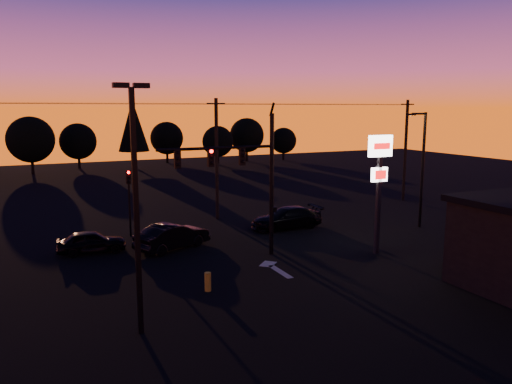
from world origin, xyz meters
TOP-DOWN VIEW (x-y plane):
  - ground at (0.00, 0.00)m, footprint 120.00×120.00m
  - lane_arrow at (0.50, 1.67)m, footprint 1.20×3.10m
  - traffic_signal_mast at (-0.10, 3.99)m, footprint 6.79×0.52m
  - secondary_signal at (-5.00, 11.49)m, footprint 0.30×0.31m
  - parking_lot_light at (-7.50, -3.00)m, footprint 1.25×0.30m
  - pylon_sign at (7.00, 1.50)m, footprint 1.50×0.28m
  - streetlight at (13.91, 5.50)m, footprint 1.55×0.35m
  - utility_pole_1 at (2.00, 14.00)m, footprint 1.40×0.26m
  - utility_pole_2 at (20.00, 14.00)m, footprint 1.40×0.26m
  - power_wires at (2.00, 14.00)m, footprint 36.00×1.22m
  - bollard at (-3.78, 0.00)m, footprint 0.29×0.29m
  - tree_2 at (-10.00, 48.00)m, footprint 5.77×5.78m
  - tree_3 at (-4.00, 52.00)m, footprint 4.95×4.95m
  - tree_4 at (3.00, 49.00)m, footprint 4.18×4.18m
  - tree_5 at (9.00, 54.00)m, footprint 4.95×4.95m
  - tree_6 at (15.00, 48.00)m, footprint 4.54×4.54m
  - tree_7 at (21.00, 51.00)m, footprint 5.36×5.36m
  - tree_8 at (27.00, 50.00)m, footprint 4.12×4.12m
  - car_left at (-7.78, 8.67)m, footprint 3.97×1.84m
  - car_mid at (-3.31, 7.49)m, footprint 4.94×3.38m
  - car_right at (5.29, 9.13)m, footprint 5.09×2.09m
  - suv_parked at (10.09, -3.78)m, footprint 3.61×5.66m

SIDE VIEW (x-z plane):
  - ground at x=0.00m, z-range 0.00..0.00m
  - lane_arrow at x=0.50m, z-range 0.00..0.01m
  - bollard at x=-3.78m, z-range 0.00..0.88m
  - car_left at x=-7.78m, z-range 0.00..1.32m
  - suv_parked at x=10.09m, z-range 0.00..1.45m
  - car_right at x=5.29m, z-range 0.00..1.47m
  - car_mid at x=-3.31m, z-range 0.00..1.54m
  - secondary_signal at x=-5.00m, z-range 0.69..5.04m
  - tree_8 at x=27.00m, z-range 0.53..5.71m
  - tree_6 at x=15.00m, z-range 0.58..6.29m
  - tree_3 at x=-4.00m, z-range 0.63..6.86m
  - tree_5 at x=9.00m, z-range 0.63..6.86m
  - tree_7 at x=21.00m, z-range 0.69..7.43m
  - tree_2 at x=-10.00m, z-range 0.74..8.00m
  - streetlight at x=13.91m, z-range 0.42..8.42m
  - utility_pole_1 at x=2.00m, z-range 0.09..9.09m
  - utility_pole_2 at x=20.00m, z-range 0.09..9.09m
  - pylon_sign at x=7.00m, z-range 1.51..8.31m
  - traffic_signal_mast at x=-0.10m, z-range 0.65..9.23m
  - parking_lot_light at x=-7.50m, z-range 0.70..9.84m
  - tree_4 at x=3.00m, z-range 1.18..10.68m
  - power_wires at x=2.00m, z-range 8.53..8.60m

